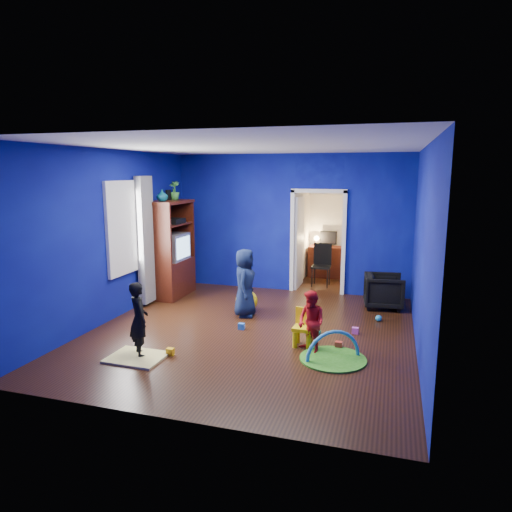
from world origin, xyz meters
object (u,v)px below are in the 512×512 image
(hopper_ball, at_px, (247,301))
(study_desk, at_px, (327,262))
(child_black, at_px, (139,319))
(play_mat, at_px, (333,359))
(toddler_red, at_px, (311,322))
(crt_tv, at_px, (173,247))
(armchair, at_px, (384,291))
(tv_armoire, at_px, (171,249))
(child_navy, at_px, (245,283))
(folding_chair, at_px, (321,266))
(vase, at_px, (162,195))
(kid_chair, at_px, (303,329))

(hopper_ball, distance_m, study_desk, 3.41)
(child_black, distance_m, play_mat, 2.71)
(hopper_ball, height_order, play_mat, hopper_ball)
(toddler_red, height_order, crt_tv, crt_tv)
(armchair, height_order, crt_tv, crt_tv)
(study_desk, bearing_deg, tv_armoire, -136.96)
(child_navy, bearing_deg, armchair, -70.25)
(armchair, bearing_deg, folding_chair, 40.00)
(tv_armoire, distance_m, crt_tv, 0.06)
(armchair, height_order, study_desk, study_desk)
(hopper_ball, height_order, study_desk, study_desk)
(vase, relative_size, folding_chair, 0.25)
(armchair, relative_size, crt_tv, 1.00)
(child_black, xyz_separation_m, hopper_ball, (0.79, 2.37, -0.32))
(toddler_red, relative_size, tv_armoire, 0.45)
(folding_chair, bearing_deg, toddler_red, -83.24)
(hopper_ball, xyz_separation_m, study_desk, (1.00, 3.26, 0.17))
(child_black, xyz_separation_m, kid_chair, (2.10, 1.02, -0.28))
(study_desk, xyz_separation_m, folding_chair, (0.00, -0.96, 0.09))
(child_navy, relative_size, study_desk, 1.37)
(armchair, distance_m, tv_armoire, 4.27)
(child_black, xyz_separation_m, toddler_red, (2.25, 0.82, -0.08))
(vase, bearing_deg, folding_chair, 34.98)
(child_navy, xyz_separation_m, folding_chair, (0.95, 2.55, -0.14))
(study_desk, bearing_deg, toddler_red, -84.58)
(kid_chair, bearing_deg, folding_chair, 98.88)
(study_desk, bearing_deg, vase, -133.87)
(kid_chair, bearing_deg, hopper_ball, 138.07)
(crt_tv, relative_size, study_desk, 0.80)
(armchair, bearing_deg, crt_tv, 88.34)
(armchair, height_order, child_navy, child_navy)
(crt_tv, xyz_separation_m, kid_chair, (3.09, -1.98, -0.77))
(kid_chair, bearing_deg, vase, 155.81)
(play_mat, bearing_deg, study_desk, 99.07)
(hopper_ball, distance_m, kid_chair, 1.89)
(crt_tv, height_order, play_mat, crt_tv)
(child_navy, height_order, study_desk, child_navy)
(tv_armoire, bearing_deg, kid_chair, -32.37)
(vase, height_order, tv_armoire, vase)
(child_navy, distance_m, play_mat, 2.38)
(play_mat, bearing_deg, child_navy, 139.57)
(study_desk, bearing_deg, child_navy, -105.21)
(armchair, relative_size, tv_armoire, 0.36)
(tv_armoire, distance_m, kid_chair, 3.77)
(kid_chair, bearing_deg, child_navy, 142.77)
(tv_armoire, height_order, play_mat, tv_armoire)
(armchair, bearing_deg, vase, 92.32)
(kid_chair, height_order, folding_chair, folding_chair)
(child_navy, relative_size, tv_armoire, 0.62)
(toddler_red, height_order, vase, vase)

